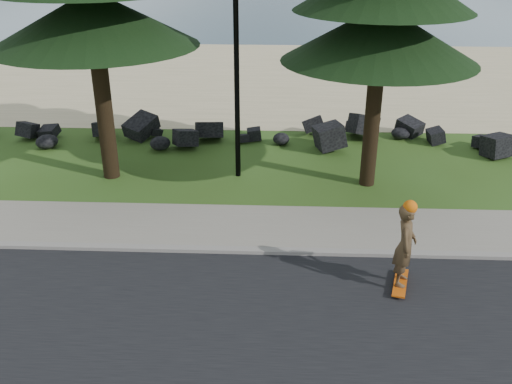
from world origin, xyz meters
TOP-DOWN VIEW (x-y plane):
  - ground at (0.00, 0.00)m, footprint 160.00×160.00m
  - road at (0.00, -4.50)m, footprint 160.00×7.00m
  - kerb at (0.00, -0.90)m, footprint 160.00×0.20m
  - sidewalk at (0.00, 0.20)m, footprint 160.00×2.00m
  - beach_sand at (0.00, 14.50)m, footprint 160.00×15.00m
  - seawall_boulders at (0.00, 5.60)m, footprint 60.00×2.40m
  - lamp_post at (0.00, 3.20)m, footprint 0.25×0.14m
  - skateboarder at (3.51, -2.03)m, footprint 0.54×1.02m

SIDE VIEW (x-z plane):
  - ground at x=0.00m, z-range 0.00..0.00m
  - seawall_boulders at x=0.00m, z-range -0.55..0.55m
  - beach_sand at x=0.00m, z-range 0.00..0.01m
  - road at x=0.00m, z-range 0.00..0.02m
  - sidewalk at x=0.00m, z-range 0.00..0.08m
  - kerb at x=0.00m, z-range 0.00..0.10m
  - skateboarder at x=3.51m, z-range 0.01..1.85m
  - lamp_post at x=0.00m, z-range 0.06..8.20m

